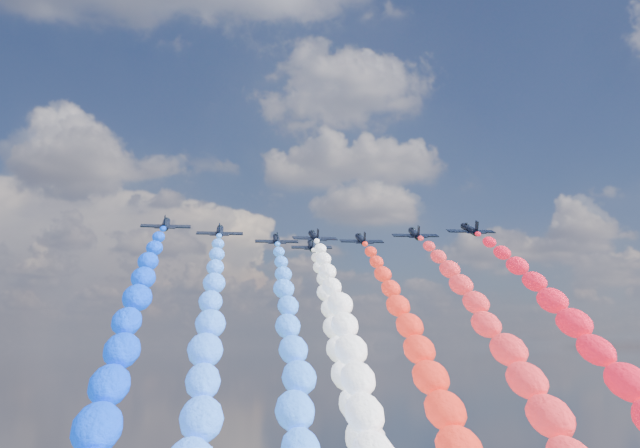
{
  "coord_description": "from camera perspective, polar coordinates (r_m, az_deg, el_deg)",
  "views": [
    {
      "loc": [
        -17.13,
        -158.33,
        78.1
      ],
      "look_at": [
        0.0,
        4.0,
        104.49
      ],
      "focal_mm": 42.79,
      "sensor_mm": 36.0,
      "label": 1
    }
  ],
  "objects": [
    {
      "name": "trail_1",
      "position": [
        111.14,
        -8.43,
        -9.92
      ],
      "size": [
        6.0,
        97.58,
        54.51
      ],
      "primitive_type": null,
      "color": "#3073FF"
    },
    {
      "name": "trail_6",
      "position": [
        116.19,
        13.14,
        -9.74
      ],
      "size": [
        6.0,
        97.58,
        54.51
      ],
      "primitive_type": null,
      "color": "red"
    },
    {
      "name": "jet_3",
      "position": [
        170.05,
        -0.42,
        -0.94
      ],
      "size": [
        10.71,
        14.07,
        6.88
      ],
      "primitive_type": null,
      "rotation": [
        0.32,
        0.0,
        0.07
      ],
      "color": "black"
    },
    {
      "name": "jet_6",
      "position": [
        167.14,
        7.1,
        -0.72
      ],
      "size": [
        10.58,
        13.98,
        6.88
      ],
      "primitive_type": null,
      "rotation": [
        0.32,
        0.0,
        -0.06
      ],
      "color": "black"
    },
    {
      "name": "jet_1",
      "position": [
        164.03,
        -7.5,
        -0.55
      ],
      "size": [
        9.95,
        13.53,
        6.88
      ],
      "primitive_type": null,
      "rotation": [
        0.32,
        0.0,
        0.01
      ],
      "color": "black"
    },
    {
      "name": "jet_0",
      "position": [
        156.23,
        -11.45,
        -0.02
      ],
      "size": [
        10.56,
        13.97,
        6.88
      ],
      "primitive_type": null,
      "rotation": [
        0.32,
        0.0,
        0.05
      ],
      "color": "black"
    },
    {
      "name": "trail_2",
      "position": [
        122.63,
        -2.2,
        -9.93
      ],
      "size": [
        6.0,
        97.58,
        54.51
      ],
      "primitive_type": null,
      "color": "#2F74F9"
    },
    {
      "name": "trail_3",
      "position": [
        117.54,
        2.04,
        -9.96
      ],
      "size": [
        6.0,
        97.58,
        54.51
      ],
      "primitive_type": null,
      "color": "white"
    },
    {
      "name": "trail_5",
      "position": [
        123.2,
        7.01,
        -9.87
      ],
      "size": [
        6.0,
        97.58,
        54.51
      ],
      "primitive_type": null,
      "color": "red"
    },
    {
      "name": "jet_5",
      "position": [
        175.09,
        3.1,
        -1.16
      ],
      "size": [
        9.99,
        13.56,
        6.88
      ],
      "primitive_type": null,
      "rotation": [
        0.32,
        0.0,
        0.01
      ],
      "color": "black"
    },
    {
      "name": "trail_7",
      "position": [
        113.28,
        19.25,
        -9.49
      ],
      "size": [
        6.0,
        97.58,
        54.51
      ],
      "primitive_type": null,
      "color": "red"
    },
    {
      "name": "jet_7",
      "position": [
        162.87,
        11.14,
        -0.4
      ],
      "size": [
        9.85,
        13.46,
        6.88
      ],
      "primitive_type": null,
      "rotation": [
        0.32,
        0.0,
        -0.0
      ],
      "color": "black"
    },
    {
      "name": "trail_4",
      "position": [
        133.11,
        1.43,
        -9.87
      ],
      "size": [
        6.0,
        97.58,
        54.51
      ],
      "primitive_type": null,
      "color": "white"
    },
    {
      "name": "jet_4",
      "position": [
        185.5,
        -0.65,
        -1.63
      ],
      "size": [
        10.27,
        13.76,
        6.88
      ],
      "primitive_type": null,
      "rotation": [
        0.32,
        0.0,
        -0.03
      ],
      "color": "black"
    },
    {
      "name": "jet_2",
      "position": [
        175.35,
        -3.27,
        -1.17
      ],
      "size": [
        10.03,
        13.59,
        6.88
      ],
      "primitive_type": null,
      "rotation": [
        0.32,
        0.0,
        -0.01
      ],
      "color": "black"
    },
    {
      "name": "trail_0",
      "position": [
        103.58,
        -14.56,
        -9.78
      ],
      "size": [
        6.0,
        97.58,
        54.51
      ],
      "primitive_type": null,
      "color": "#0636E2"
    }
  ]
}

